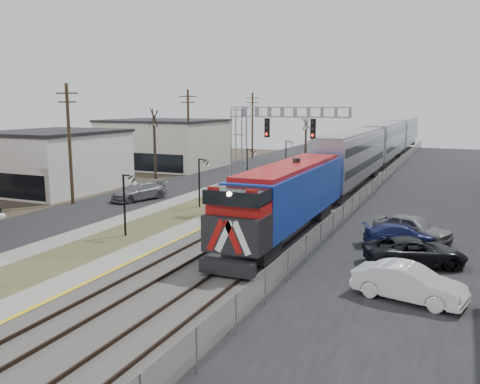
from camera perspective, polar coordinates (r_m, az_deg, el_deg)
The scene contains 21 objects.
street_west at distance 51.25m, azimuth -8.27°, elevation 0.42°, with size 7.00×120.00×0.04m, color black.
sidewalk at distance 49.04m, azimuth -3.80°, elevation 0.10°, with size 2.00×120.00×0.08m, color gray.
grass_median at distance 47.75m, azimuth -0.60°, elevation -0.15°, with size 4.00×120.00×0.06m, color #484B28.
platform at distance 46.61m, azimuth 2.76°, elevation -0.30°, with size 2.00×120.00×0.24m, color gray.
ballast_bed at distance 45.10m, azimuth 8.71°, elevation -0.77°, with size 8.00×120.00×0.20m, color #595651.
parking_lot at distance 43.68m, azimuth 24.09°, elevation -1.99°, with size 16.00×120.00×0.04m, color black.
platform_edge at distance 46.28m, azimuth 3.78°, elevation -0.23°, with size 0.24×120.00×0.01m, color gold.
track_near at distance 45.61m, azimuth 6.29°, elevation -0.38°, with size 1.58×120.00×0.15m.
track_far at distance 44.72m, azimuth 10.57°, elevation -0.69°, with size 1.58×120.00×0.15m.
train at distance 66.27m, azimuth 15.10°, elevation 4.85°, with size 3.00×85.85×5.33m.
signal_gantry at distance 38.63m, azimuth 2.19°, elevation 5.77°, with size 9.00×1.07×8.15m.
lampposts at distance 33.13m, azimuth -12.56°, elevation -1.42°, with size 0.14×62.14×4.00m.
utility_poles at distance 44.50m, azimuth -18.59°, elevation 5.05°, with size 0.28×80.28×10.00m.
fence at distance 44.11m, azimuth 14.00°, elevation -0.27°, with size 0.04×120.00×1.60m, color gray.
buildings_west at distance 48.75m, azimuth -24.77°, elevation 2.68°, with size 14.00×67.00×7.00m.
bare_trees at distance 54.80m, azimuth -7.22°, elevation 3.89°, with size 12.30×42.30×5.95m.
car_lot_b at distance 23.18m, azimuth 18.40°, elevation -9.75°, with size 1.64×4.70×1.55m, color white.
car_lot_c at distance 28.07m, azimuth 19.03°, elevation -6.46°, with size 2.40×5.20×1.45m, color black.
car_lot_d at distance 31.64m, azimuth 17.68°, elevation -4.71°, with size 1.79×4.41×1.28m, color navy.
car_lot_e at distance 32.87m, azimuth 18.78°, elevation -3.92°, with size 1.92×4.78×1.63m, color slate.
car_street_b at distance 45.24m, azimuth -11.28°, elevation 0.03°, with size 2.13×5.24×1.52m, color slate.
Camera 1 is at (15.31, -7.87, 8.37)m, focal length 38.00 mm.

